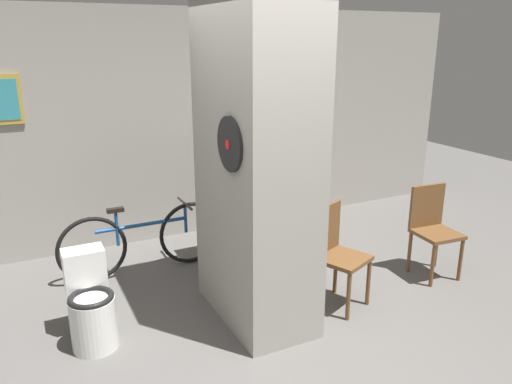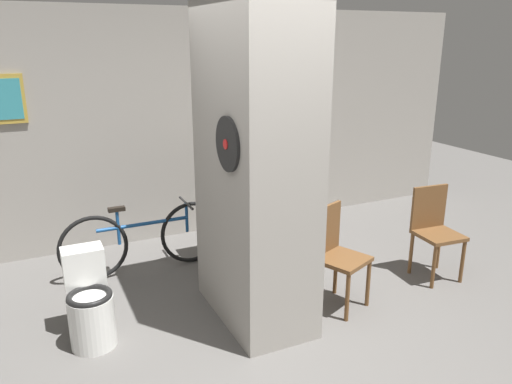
# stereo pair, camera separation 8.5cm
# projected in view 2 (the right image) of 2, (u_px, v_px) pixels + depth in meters

# --- Properties ---
(ground_plane) EXTENTS (14.00, 14.00, 0.00)m
(ground_plane) POSITION_uv_depth(u_px,v_px,m) (271.00, 353.00, 3.76)
(ground_plane) COLOR #5B5956
(wall_back) EXTENTS (8.00, 0.09, 2.60)m
(wall_back) POSITION_uv_depth(u_px,v_px,m) (167.00, 127.00, 5.64)
(wall_back) COLOR gray
(wall_back) RESTS_ON ground_plane
(pillar_center) EXTENTS (0.65, 1.16, 2.60)m
(pillar_center) POSITION_uv_depth(u_px,v_px,m) (255.00, 166.00, 3.93)
(pillar_center) COLOR gray
(pillar_center) RESTS_ON ground_plane
(counter_shelf) EXTENTS (1.19, 0.44, 0.95)m
(counter_shelf) POSITION_uv_depth(u_px,v_px,m) (262.00, 214.00, 5.33)
(counter_shelf) COLOR gray
(counter_shelf) RESTS_ON ground_plane
(toilet) EXTENTS (0.34, 0.50, 0.72)m
(toilet) POSITION_uv_depth(u_px,v_px,m) (90.00, 305.00, 3.81)
(toilet) COLOR silver
(toilet) RESTS_ON ground_plane
(chair_near_pillar) EXTENTS (0.51, 0.51, 0.90)m
(chair_near_pillar) POSITION_uv_depth(u_px,v_px,m) (336.00, 252.00, 4.31)
(chair_near_pillar) COLOR brown
(chair_near_pillar) RESTS_ON ground_plane
(chair_by_doorway) EXTENTS (0.42, 0.42, 0.90)m
(chair_by_doorway) POSITION_uv_depth(u_px,v_px,m) (434.00, 228.00, 4.85)
(chair_by_doorway) COLOR brown
(chair_by_doorway) RESTS_ON ground_plane
(bicycle) EXTENTS (1.66, 0.42, 0.72)m
(bicycle) POSITION_uv_depth(u_px,v_px,m) (145.00, 239.00, 4.99)
(bicycle) COLOR black
(bicycle) RESTS_ON ground_plane
(bottle_tall) EXTENTS (0.09, 0.09, 0.31)m
(bottle_tall) POSITION_uv_depth(u_px,v_px,m) (286.00, 159.00, 5.19)
(bottle_tall) COLOR #267233
(bottle_tall) RESTS_ON counter_shelf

